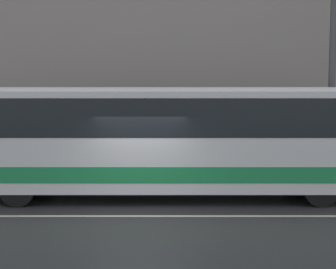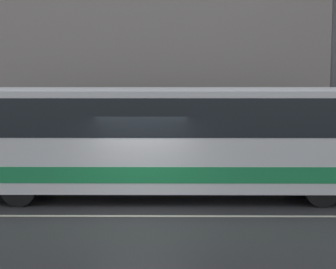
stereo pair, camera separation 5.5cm
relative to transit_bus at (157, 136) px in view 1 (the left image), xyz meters
name	(u,v)px [view 1 (the left image)]	position (x,y,z in m)	size (l,w,h in m)	color
ground_plane	(140,216)	(-0.39, -2.18, -1.86)	(60.00, 60.00, 0.00)	#2D2D30
sidewalk	(149,175)	(-0.39, 3.32, -1.77)	(60.00, 2.99, 0.18)	gray
building_facade	(150,2)	(-0.39, 4.96, 4.88)	(60.00, 0.35, 13.90)	gray
lane_stripe	(140,216)	(-0.39, -2.18, -1.86)	(54.00, 0.14, 0.01)	beige
transit_bus	(157,136)	(0.00, 0.00, 0.00)	(12.41, 2.58, 3.30)	white
utility_pole_near	(334,49)	(6.01, 2.32, 2.77)	(0.24, 0.24, 8.90)	#4C4C4F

